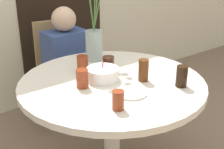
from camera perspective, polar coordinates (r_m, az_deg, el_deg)
dining_table at (r=1.99m, az=0.00°, el=-4.34°), size 1.16×1.16×0.72m
chair_near_front at (r=2.86m, az=-9.41°, el=1.67°), size 0.46×0.46×0.89m
birthday_cake at (r=1.93m, az=-1.70°, el=0.08°), size 0.20×0.20×0.12m
flower_vase at (r=2.24m, az=-3.29°, el=8.80°), size 0.28×0.31×0.76m
side_plate at (r=1.77m, az=3.53°, el=-3.44°), size 0.18×0.18×0.01m
drink_glass_0 at (r=1.59m, az=1.13°, el=-4.72°), size 0.06×0.06×0.10m
drink_glass_1 at (r=1.92m, az=5.78°, el=0.78°), size 0.06×0.06×0.14m
drink_glass_2 at (r=1.89m, az=12.63°, el=-0.31°), size 0.07×0.07×0.13m
drink_glass_3 at (r=2.07m, az=-0.66°, el=1.95°), size 0.08×0.08×0.10m
drink_glass_4 at (r=1.84m, az=-5.46°, el=-0.75°), size 0.07×0.07×0.11m
drink_glass_5 at (r=2.08m, az=-5.41°, el=2.03°), size 0.08×0.08×0.11m
person_woman at (r=2.72m, az=-8.25°, el=0.52°), size 0.34×0.24×1.05m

